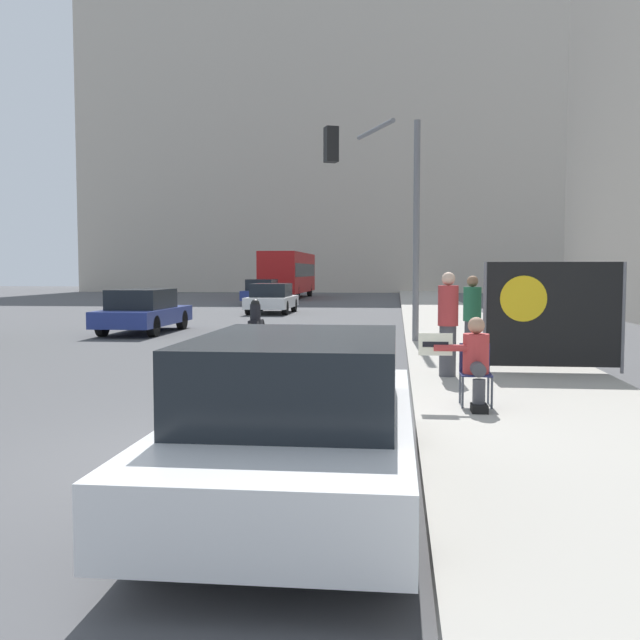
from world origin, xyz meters
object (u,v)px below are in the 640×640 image
(city_bus_on_road, at_px, (289,272))
(parked_car_curbside, at_px, (300,417))
(car_on_road_midblock, at_px, (272,298))
(protest_banner, at_px, (552,314))
(car_on_road_distant, at_px, (262,292))
(pedestrian_behind, at_px, (472,319))
(jogger_on_sidewalk, at_px, (448,323))
(traffic_light_pole, at_px, (385,193))
(seated_protester, at_px, (475,360))
(car_on_road_nearest, at_px, (143,311))
(motorcycle_on_road, at_px, (256,324))

(city_bus_on_road, bearing_deg, parked_car_curbside, -81.20)
(parked_car_curbside, height_order, car_on_road_midblock, parked_car_curbside)
(protest_banner, relative_size, car_on_road_distant, 0.53)
(parked_car_curbside, relative_size, car_on_road_midblock, 1.08)
(pedestrian_behind, distance_m, car_on_road_distant, 29.13)
(parked_car_curbside, height_order, city_bus_on_road, city_bus_on_road)
(jogger_on_sidewalk, relative_size, traffic_light_pole, 0.32)
(jogger_on_sidewalk, bearing_deg, city_bus_on_road, -49.67)
(seated_protester, relative_size, city_bus_on_road, 0.10)
(seated_protester, distance_m, pedestrian_behind, 4.44)
(seated_protester, height_order, traffic_light_pole, traffic_light_pole)
(pedestrian_behind, relative_size, car_on_road_nearest, 0.37)
(pedestrian_behind, relative_size, traffic_light_pole, 0.30)
(protest_banner, xyz_separation_m, motorcycle_on_road, (-6.43, 5.92, -0.67))
(protest_banner, xyz_separation_m, traffic_light_pole, (-3.00, 5.14, 2.68))
(seated_protester, height_order, protest_banner, protest_banner)
(parked_car_curbside, distance_m, car_on_road_midblock, 26.90)
(parked_car_curbside, bearing_deg, motorcycle_on_road, 102.98)
(pedestrian_behind, xyz_separation_m, motorcycle_on_road, (-5.17, 4.86, -0.51))
(seated_protester, distance_m, protest_banner, 3.77)
(traffic_light_pole, distance_m, car_on_road_distant, 24.91)
(car_on_road_distant, bearing_deg, protest_banner, -69.73)
(protest_banner, bearing_deg, pedestrian_behind, 139.95)
(jogger_on_sidewalk, xyz_separation_m, city_bus_on_road, (-8.63, 38.82, 0.80))
(car_on_road_midblock, height_order, motorcycle_on_road, car_on_road_midblock)
(seated_protester, relative_size, motorcycle_on_road, 0.55)
(city_bus_on_road, height_order, motorcycle_on_road, city_bus_on_road)
(motorcycle_on_road, bearing_deg, parked_car_curbside, -77.02)
(seated_protester, xyz_separation_m, parked_car_curbside, (-1.82, -3.46, -0.08))
(car_on_road_nearest, relative_size, car_on_road_distant, 0.99)
(city_bus_on_road, bearing_deg, pedestrian_behind, -76.07)
(motorcycle_on_road, bearing_deg, jogger_on_sidewalk, -55.00)
(seated_protester, relative_size, traffic_light_pole, 0.21)
(car_on_road_nearest, distance_m, car_on_road_midblock, 10.97)
(seated_protester, relative_size, protest_banner, 0.49)
(pedestrian_behind, bearing_deg, traffic_light_pole, -175.07)
(parked_car_curbside, bearing_deg, city_bus_on_road, 98.80)
(jogger_on_sidewalk, relative_size, city_bus_on_road, 0.16)
(car_on_road_distant, bearing_deg, jogger_on_sidewalk, -73.37)
(pedestrian_behind, xyz_separation_m, city_bus_on_road, (-9.20, 37.12, 0.84))
(jogger_on_sidewalk, relative_size, pedestrian_behind, 1.04)
(car_on_road_nearest, bearing_deg, seated_protester, -53.87)
(parked_car_curbside, bearing_deg, car_on_road_nearest, 114.37)
(protest_banner, xyz_separation_m, parked_car_curbside, (-3.50, -6.81, -0.48))
(car_on_road_nearest, bearing_deg, city_bus_on_road, 89.72)
(pedestrian_behind, relative_size, car_on_road_midblock, 0.39)
(traffic_light_pole, bearing_deg, car_on_road_distant, 107.86)
(traffic_light_pole, xyz_separation_m, car_on_road_midblock, (-5.42, 14.49, -3.17))
(protest_banner, bearing_deg, jogger_on_sidewalk, -160.66)
(parked_car_curbside, relative_size, car_on_road_nearest, 1.04)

